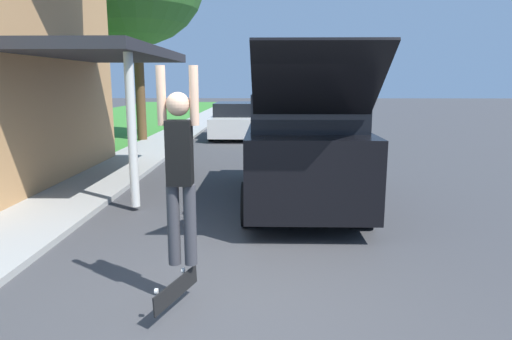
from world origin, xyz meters
TOP-DOWN VIEW (x-y plane):
  - ground_plane at (0.00, 0.00)m, footprint 120.00×120.00m
  - sidewalk at (-3.60, 6.00)m, footprint 1.80×80.00m
  - suv_parked at (0.95, 4.04)m, footprint 2.11×5.75m
  - car_down_street at (-1.08, 14.50)m, footprint 1.84×4.54m
  - skateboarder at (-0.57, -0.12)m, footprint 0.41×0.23m
  - skateboard at (-0.60, -0.36)m, footprint 0.31×0.77m

SIDE VIEW (x-z plane):
  - ground_plane at x=0.00m, z-range 0.00..0.00m
  - sidewalk at x=-3.60m, z-range 0.00..0.10m
  - skateboard at x=-0.60m, z-range 0.13..0.37m
  - car_down_street at x=-1.08m, z-range -0.04..1.40m
  - suv_parked at x=0.95m, z-range -0.27..2.51m
  - skateboarder at x=-0.57m, z-range 0.46..2.48m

